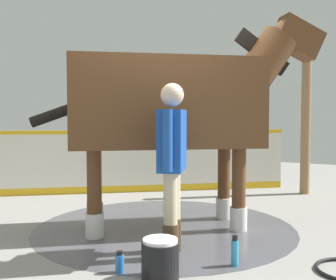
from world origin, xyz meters
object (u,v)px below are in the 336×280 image
object	(u,v)px
handler	(172,157)
bottle_shampoo	(235,252)
wash_bucket	(160,259)
bottle_spray	(120,263)
horse	(174,105)

from	to	relation	value
handler	bottle_shampoo	bearing A→B (deg)	160.60
wash_bucket	bottle_spray	distance (m)	0.38
handler	bottle_spray	xyz separation A→B (m)	(-0.61, 0.17, -0.85)
horse	bottle_shampoo	world-z (taller)	horse
bottle_shampoo	bottle_spray	distance (m)	1.01
horse	bottle_spray	bearing A→B (deg)	-118.37
horse	bottle_shampoo	size ratio (longest dim) A/B	10.30
handler	wash_bucket	xyz separation A→B (m)	(-0.56, -0.20, -0.77)
bottle_spray	horse	bearing A→B (deg)	11.20
horse	handler	bearing A→B (deg)	-101.82
horse	bottle_spray	size ratio (longest dim) A/B	15.30
handler	bottle_shampoo	distance (m)	1.02
handler	horse	bearing A→B (deg)	-82.93
handler	bottle_shampoo	xyz separation A→B (m)	(0.01, -0.62, -0.81)
horse	bottle_spray	world-z (taller)	horse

